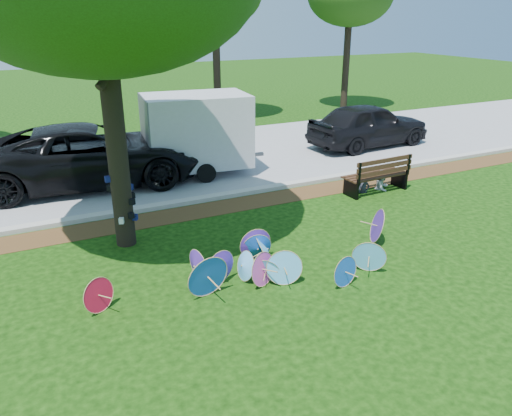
{
  "coord_description": "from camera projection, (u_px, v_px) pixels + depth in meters",
  "views": [
    {
      "loc": [
        -4.05,
        -7.25,
        4.97
      ],
      "look_at": [
        0.5,
        2.0,
        0.9
      ],
      "focal_mm": 35.0,
      "sensor_mm": 36.0,
      "label": 1
    }
  ],
  "objects": [
    {
      "name": "ground",
      "position": [
        279.0,
        290.0,
        9.54
      ],
      "size": [
        90.0,
        90.0,
        0.0
      ],
      "primitive_type": "plane",
      "color": "black",
      "rests_on": "ground"
    },
    {
      "name": "mulch_strip",
      "position": [
        198.0,
        211.0,
        13.29
      ],
      "size": [
        90.0,
        1.0,
        0.01
      ],
      "primitive_type": "cube",
      "color": "#472D16",
      "rests_on": "ground"
    },
    {
      "name": "curb",
      "position": [
        189.0,
        201.0,
        13.86
      ],
      "size": [
        90.0,
        0.3,
        0.12
      ],
      "primitive_type": "cube",
      "color": "#B7B5AD",
      "rests_on": "ground"
    },
    {
      "name": "street",
      "position": [
        150.0,
        165.0,
        17.34
      ],
      "size": [
        90.0,
        8.0,
        0.01
      ],
      "primitive_type": "cube",
      "color": "gray",
      "rests_on": "ground"
    },
    {
      "name": "parasol_pile",
      "position": [
        268.0,
        259.0,
        9.96
      ],
      "size": [
        6.99,
        1.98,
        0.86
      ],
      "color": "blue",
      "rests_on": "ground"
    },
    {
      "name": "black_van",
      "position": [
        90.0,
        155.0,
        15.09
      ],
      "size": [
        6.94,
        3.83,
        1.84
      ],
      "primitive_type": "imported",
      "rotation": [
        0.0,
        0.0,
        1.45
      ],
      "color": "black",
      "rests_on": "ground"
    },
    {
      "name": "dark_pickup",
      "position": [
        369.0,
        125.0,
        19.48
      ],
      "size": [
        5.11,
        2.31,
        1.7
      ],
      "primitive_type": "imported",
      "rotation": [
        0.0,
        0.0,
        1.63
      ],
      "color": "black",
      "rests_on": "ground"
    },
    {
      "name": "cargo_trailer",
      "position": [
        197.0,
        130.0,
        15.94
      ],
      "size": [
        3.45,
        2.4,
        2.86
      ],
      "primitive_type": "cube",
      "rotation": [
        0.0,
        0.0,
        -0.12
      ],
      "color": "silver",
      "rests_on": "ground"
    },
    {
      "name": "park_bench",
      "position": [
        375.0,
        174.0,
        14.61
      ],
      "size": [
        2.1,
        0.87,
        1.08
      ],
      "primitive_type": null,
      "rotation": [
        0.0,
        0.0,
        0.04
      ],
      "color": "black",
      "rests_on": "ground"
    },
    {
      "name": "person_left",
      "position": [
        365.0,
        176.0,
        14.51
      ],
      "size": [
        0.43,
        0.33,
        1.03
      ],
      "primitive_type": "imported",
      "rotation": [
        0.0,
        0.0,
        -0.24
      ],
      "color": "#313544",
      "rests_on": "ground"
    },
    {
      "name": "person_right",
      "position": [
        384.0,
        171.0,
        14.78
      ],
      "size": [
        0.68,
        0.61,
        1.15
      ],
      "primitive_type": "imported",
      "rotation": [
        0.0,
        0.0,
        0.37
      ],
      "color": "silver",
      "rests_on": "ground"
    }
  ]
}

